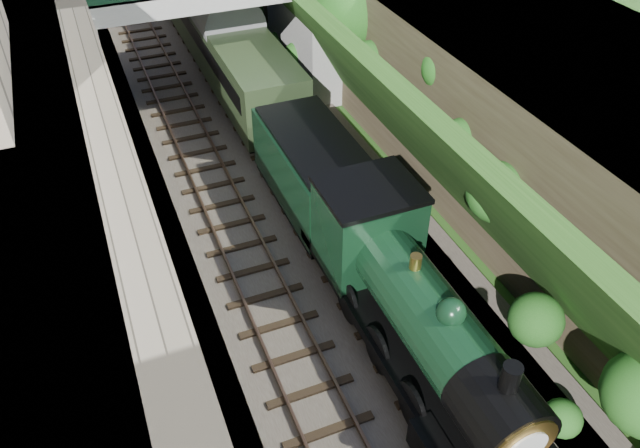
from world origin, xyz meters
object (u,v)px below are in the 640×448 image
(tree, at_px, (357,12))
(tender, at_px, (314,175))
(locomotive, at_px, (413,308))
(road_bridge, at_px, (224,12))

(tree, relative_size, tender, 1.10)
(tree, relative_size, locomotive, 0.65)
(tree, distance_m, locomotive, 15.14)
(tree, bearing_deg, road_bridge, 143.95)
(road_bridge, height_order, tender, road_bridge)
(tender, bearing_deg, tree, 55.09)
(road_bridge, relative_size, tender, 2.67)
(road_bridge, distance_m, tree, 6.17)
(tender, bearing_deg, locomotive, -90.00)
(road_bridge, relative_size, tree, 2.42)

